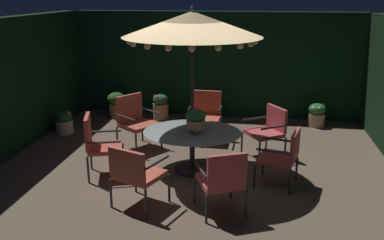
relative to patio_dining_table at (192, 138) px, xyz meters
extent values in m
cube|color=brown|center=(0.03, -0.18, -0.59)|extent=(7.45, 7.66, 0.02)
cube|color=black|center=(0.03, 3.50, 0.68)|extent=(7.45, 0.30, 2.50)
cylinder|color=#2F2832|center=(0.00, 0.00, -0.56)|extent=(0.62, 0.62, 0.03)
cylinder|color=#2F2832|center=(0.00, 0.00, -0.24)|extent=(0.09, 0.09, 0.67)
ellipsoid|color=#A0AAAB|center=(0.00, 0.00, 0.11)|extent=(1.66, 1.41, 0.03)
cylinder|color=#2E3034|center=(0.00, 0.00, 0.63)|extent=(0.06, 0.06, 2.40)
cone|color=tan|center=(0.00, 0.00, 1.89)|extent=(2.22, 2.22, 0.39)
sphere|color=#2E3034|center=(0.00, 0.00, 2.12)|extent=(0.07, 0.07, 0.07)
sphere|color=#F9DB8C|center=(0.98, -0.02, 1.64)|extent=(0.10, 0.10, 0.10)
sphere|color=#F9DB8C|center=(0.94, 0.29, 1.64)|extent=(0.10, 0.10, 0.10)
sphere|color=#F9DB8C|center=(0.77, 0.61, 1.64)|extent=(0.10, 0.10, 0.10)
sphere|color=#F9DB8C|center=(0.48, 0.86, 1.64)|extent=(0.10, 0.10, 0.10)
sphere|color=#F9DB8C|center=(0.21, 0.96, 1.64)|extent=(0.10, 0.10, 0.10)
sphere|color=#F9DB8C|center=(-0.12, 0.98, 1.64)|extent=(0.10, 0.10, 0.10)
sphere|color=#F9DB8C|center=(-0.47, 0.87, 1.64)|extent=(0.10, 0.10, 0.10)
sphere|color=#F9DB8C|center=(-0.78, 0.60, 1.64)|extent=(0.10, 0.10, 0.10)
sphere|color=#F9DB8C|center=(-0.92, 0.36, 1.64)|extent=(0.10, 0.10, 0.10)
sphere|color=#F9DB8C|center=(-0.98, -0.03, 1.64)|extent=(0.10, 0.10, 0.10)
sphere|color=#F9DB8C|center=(-0.93, -0.32, 1.64)|extent=(0.10, 0.10, 0.10)
sphere|color=#F9DB8C|center=(-0.78, -0.60, 1.64)|extent=(0.10, 0.10, 0.10)
sphere|color=#F9DB8C|center=(-0.50, -0.85, 1.64)|extent=(0.10, 0.10, 0.10)
sphere|color=#F9DB8C|center=(-0.17, -0.97, 1.64)|extent=(0.10, 0.10, 0.10)
sphere|color=#F9DB8C|center=(0.15, -0.97, 1.64)|extent=(0.10, 0.10, 0.10)
sphere|color=#F9DB8C|center=(0.50, -0.85, 1.64)|extent=(0.10, 0.10, 0.10)
sphere|color=#F9DB8C|center=(0.78, -0.60, 1.64)|extent=(0.10, 0.10, 0.10)
sphere|color=#F9DB8C|center=(0.92, -0.34, 1.64)|extent=(0.10, 0.10, 0.10)
cylinder|color=tan|center=(0.08, -0.11, 0.18)|extent=(0.14, 0.14, 0.10)
cylinder|color=tan|center=(0.08, -0.11, 0.30)|extent=(0.31, 0.31, 0.14)
ellipsoid|color=#24632E|center=(0.08, -0.11, 0.44)|extent=(0.34, 0.34, 0.20)
sphere|color=#A83577|center=(0.08, -0.11, 0.51)|extent=(0.12, 0.12, 0.12)
cylinder|color=#2D3232|center=(-1.20, -0.09, -0.35)|extent=(0.04, 0.04, 0.45)
cylinder|color=#2D3232|center=(-1.04, -0.62, -0.35)|extent=(0.04, 0.04, 0.45)
cylinder|color=#2D3232|center=(-1.72, -0.25, -0.35)|extent=(0.04, 0.04, 0.45)
cylinder|color=#2D3232|center=(-1.56, -0.78, -0.35)|extent=(0.04, 0.04, 0.45)
cube|color=#BF4C3E|center=(-1.38, -0.44, -0.09)|extent=(0.67, 0.68, 0.07)
cube|color=#BF4C3E|center=(-1.63, -0.51, 0.20)|extent=(0.22, 0.52, 0.53)
cylinder|color=#2D3232|center=(-1.46, -0.17, 0.10)|extent=(0.51, 0.19, 0.04)
cylinder|color=#2D3232|center=(-1.30, -0.70, 0.10)|extent=(0.51, 0.19, 0.04)
cylinder|color=#302C31|center=(-0.72, -0.97, -0.36)|extent=(0.04, 0.04, 0.44)
cylinder|color=#302C31|center=(-0.15, -1.20, -0.36)|extent=(0.04, 0.04, 0.44)
cylinder|color=#302C31|center=(-0.93, -1.49, -0.36)|extent=(0.04, 0.04, 0.44)
cylinder|color=#302C31|center=(-0.36, -1.72, -0.36)|extent=(0.04, 0.04, 0.44)
cube|color=#BF5645|center=(-0.54, -1.34, -0.11)|extent=(0.76, 0.73, 0.07)
cube|color=#BF5645|center=(-0.64, -1.59, 0.14)|extent=(0.57, 0.27, 0.42)
cylinder|color=#302C31|center=(-0.82, -1.23, 0.15)|extent=(0.23, 0.51, 0.04)
cylinder|color=#302C31|center=(-0.25, -1.46, 0.15)|extent=(0.23, 0.51, 0.04)
cylinder|color=#2F2F2D|center=(0.22, -1.17, -0.37)|extent=(0.04, 0.04, 0.41)
cylinder|color=#2F2F2D|center=(0.73, -0.94, -0.37)|extent=(0.04, 0.04, 0.41)
cylinder|color=#2F2F2D|center=(0.46, -1.70, -0.37)|extent=(0.04, 0.04, 0.41)
cylinder|color=#2F2F2D|center=(0.97, -1.47, -0.37)|extent=(0.04, 0.04, 0.41)
cube|color=#BF4B4B|center=(0.59, -1.32, -0.13)|extent=(0.73, 0.74, 0.07)
cube|color=#BF4B4B|center=(0.71, -1.57, 0.14)|extent=(0.52, 0.28, 0.47)
cylinder|color=#2F2F2D|center=(0.34, -1.43, 0.08)|extent=(0.26, 0.52, 0.04)
cylinder|color=#2F2F2D|center=(0.85, -1.20, 0.08)|extent=(0.26, 0.52, 0.04)
cylinder|color=#292E32|center=(1.07, -0.55, -0.37)|extent=(0.04, 0.04, 0.41)
cylinder|color=#292E32|center=(1.20, -0.02, -0.37)|extent=(0.04, 0.04, 0.41)
cylinder|color=#292E32|center=(1.60, -0.69, -0.37)|extent=(0.04, 0.04, 0.41)
cylinder|color=#292E32|center=(1.74, -0.16, -0.37)|extent=(0.04, 0.04, 0.41)
cube|color=#BB4C45|center=(1.40, -0.36, -0.13)|extent=(0.66, 0.65, 0.07)
cube|color=#BB4C45|center=(1.66, -0.42, 0.12)|extent=(0.19, 0.52, 0.45)
cylinder|color=#292E32|center=(1.33, -0.62, 0.08)|extent=(0.52, 0.17, 0.04)
cylinder|color=#292E32|center=(1.47, -0.09, 0.08)|extent=(0.52, 0.17, 0.04)
cylinder|color=#32312E|center=(1.14, 0.40, -0.37)|extent=(0.04, 0.04, 0.42)
cylinder|color=#32312E|center=(0.81, 0.90, -0.37)|extent=(0.04, 0.04, 0.42)
cylinder|color=#32312E|center=(1.60, 0.70, -0.37)|extent=(0.04, 0.04, 0.42)
cylinder|color=#32312E|center=(1.27, 1.20, -0.37)|extent=(0.04, 0.04, 0.42)
cube|color=#BD4B4C|center=(1.21, 0.80, -0.12)|extent=(0.78, 0.79, 0.07)
cube|color=#BD4B4C|center=(1.43, 0.95, 0.13)|extent=(0.37, 0.51, 0.44)
cylinder|color=#32312E|center=(1.37, 0.55, 0.08)|extent=(0.46, 0.32, 0.04)
cylinder|color=#32312E|center=(1.04, 1.05, 0.08)|extent=(0.46, 0.32, 0.04)
cylinder|color=#313132|center=(0.33, 1.17, -0.35)|extent=(0.04, 0.04, 0.45)
cylinder|color=#313132|center=(-0.27, 1.19, -0.35)|extent=(0.04, 0.04, 0.45)
cylinder|color=#313132|center=(0.35, 1.71, -0.35)|extent=(0.04, 0.04, 0.45)
cylinder|color=#313132|center=(-0.25, 1.72, -0.35)|extent=(0.04, 0.04, 0.45)
cube|color=#C2543A|center=(0.04, 1.45, -0.09)|extent=(0.60, 0.54, 0.07)
cube|color=#C2543A|center=(0.05, 1.70, 0.19)|extent=(0.57, 0.08, 0.49)
cylinder|color=#313132|center=(0.34, 1.44, 0.15)|extent=(0.05, 0.52, 0.04)
cylinder|color=#313132|center=(-0.26, 1.45, 0.15)|extent=(0.05, 0.52, 0.04)
cylinder|color=#2C2C2E|center=(-0.75, 0.92, -0.35)|extent=(0.04, 0.04, 0.44)
cylinder|color=#2C2C2E|center=(-1.12, 0.42, -0.35)|extent=(0.04, 0.04, 0.44)
cylinder|color=#2C2C2E|center=(-1.24, 1.27, -0.35)|extent=(0.04, 0.04, 0.44)
cylinder|color=#2C2C2E|center=(-1.60, 0.76, -0.35)|extent=(0.04, 0.04, 0.44)
cube|color=#BA553E|center=(-1.18, 0.84, -0.10)|extent=(0.82, 0.83, 0.07)
cube|color=#BA553E|center=(-1.41, 1.01, 0.20)|extent=(0.39, 0.52, 0.52)
cylinder|color=#2C2C2E|center=(-0.99, 1.10, 0.13)|extent=(0.48, 0.36, 0.04)
cylinder|color=#2C2C2E|center=(-1.36, 0.59, 0.13)|extent=(0.48, 0.36, 0.04)
cylinder|color=#AC6645|center=(-2.30, 2.81, -0.40)|extent=(0.35, 0.35, 0.36)
ellipsoid|color=#285524|center=(-2.30, 2.81, -0.10)|extent=(0.42, 0.42, 0.30)
sphere|color=red|center=(-2.15, 2.83, -0.07)|extent=(0.08, 0.08, 0.08)
sphere|color=red|center=(-2.37, 2.91, -0.07)|extent=(0.11, 0.11, 0.11)
sphere|color=red|center=(-2.38, 2.73, -0.07)|extent=(0.09, 0.09, 0.09)
cylinder|color=tan|center=(2.41, 2.86, -0.43)|extent=(0.37, 0.37, 0.30)
ellipsoid|color=#2B6E33|center=(2.41, 2.86, -0.17)|extent=(0.38, 0.38, 0.26)
sphere|color=silver|center=(2.54, 2.89, -0.09)|extent=(0.08, 0.08, 0.08)
sphere|color=beige|center=(2.44, 2.94, -0.15)|extent=(0.08, 0.08, 0.08)
sphere|color=silver|center=(2.32, 2.97, -0.13)|extent=(0.10, 0.10, 0.10)
sphere|color=silver|center=(2.32, 2.74, -0.13)|extent=(0.08, 0.08, 0.08)
sphere|color=silver|center=(2.43, 2.72, -0.12)|extent=(0.08, 0.08, 0.08)
cylinder|color=beige|center=(-0.01, 2.82, -0.43)|extent=(0.49, 0.49, 0.30)
ellipsoid|color=#215224|center=(-0.01, 2.82, -0.15)|extent=(0.47, 0.47, 0.33)
sphere|color=silver|center=(0.15, 2.82, -0.06)|extent=(0.07, 0.07, 0.07)
sphere|color=beige|center=(0.05, 2.98, -0.13)|extent=(0.09, 0.09, 0.09)
sphere|color=silver|center=(-0.12, 2.87, -0.09)|extent=(0.07, 0.07, 0.07)
sphere|color=silver|center=(-0.10, 2.75, -0.10)|extent=(0.06, 0.06, 0.06)
sphere|color=beige|center=(0.01, 2.70, -0.07)|extent=(0.08, 0.08, 0.08)
cylinder|color=#A16A47|center=(-1.21, 2.83, -0.38)|extent=(0.37, 0.37, 0.39)
ellipsoid|color=#1B532E|center=(-1.21, 2.83, -0.09)|extent=(0.36, 0.36, 0.25)
sphere|color=#CF3A42|center=(-1.10, 2.85, -0.06)|extent=(0.08, 0.08, 0.08)
sphere|color=red|center=(-1.15, 2.91, -0.04)|extent=(0.10, 0.10, 0.10)
sphere|color=red|center=(-1.26, 2.95, -0.02)|extent=(0.08, 0.08, 0.08)
sphere|color=red|center=(-1.34, 2.83, -0.03)|extent=(0.10, 0.10, 0.10)
sphere|color=red|center=(-1.26, 2.72, -0.02)|extent=(0.09, 0.09, 0.09)
sphere|color=red|center=(-1.12, 2.75, -0.04)|extent=(0.10, 0.10, 0.10)
cylinder|color=silver|center=(-3.04, 1.49, -0.44)|extent=(0.36, 0.36, 0.28)
ellipsoid|color=#205F27|center=(-3.04, 1.49, -0.20)|extent=(0.36, 0.36, 0.25)
sphere|color=#B3468C|center=(-2.92, 1.47, -0.11)|extent=(0.09, 0.09, 0.09)
sphere|color=#A53B81|center=(-3.14, 1.60, -0.15)|extent=(0.10, 0.10, 0.10)
sphere|color=#B34571|center=(-3.10, 1.43, -0.14)|extent=(0.09, 0.09, 0.09)
camera|label=1|loc=(1.03, -6.54, 2.37)|focal=38.96mm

